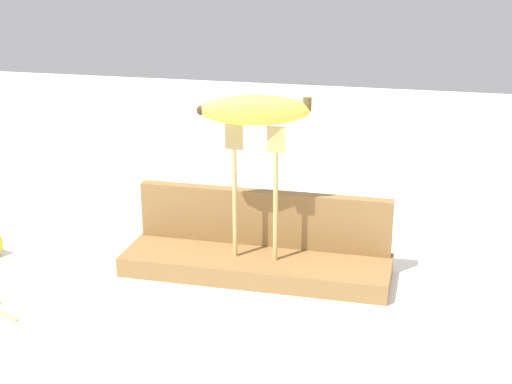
# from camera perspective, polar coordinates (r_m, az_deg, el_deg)

# --- Properties ---
(ground_plane) EXTENTS (3.00, 3.00, 0.00)m
(ground_plane) POSITION_cam_1_polar(r_m,az_deg,el_deg) (1.13, 0.00, -6.23)
(ground_plane) COLOR white
(wooden_board) EXTENTS (0.39, 0.12, 0.03)m
(wooden_board) POSITION_cam_1_polar(r_m,az_deg,el_deg) (1.12, 0.00, -5.55)
(wooden_board) COLOR olive
(wooden_board) RESTS_ON ground
(board_backstop) EXTENTS (0.39, 0.02, 0.09)m
(board_backstop) POSITION_cam_1_polar(r_m,az_deg,el_deg) (1.14, 0.57, -1.96)
(board_backstop) COLOR olive
(board_backstop) RESTS_ON wooden_board
(fork_stand_center) EXTENTS (0.09, 0.01, 0.20)m
(fork_stand_center) POSITION_cam_1_polar(r_m,az_deg,el_deg) (1.07, -0.07, 0.83)
(fork_stand_center) COLOR tan
(fork_stand_center) RESTS_ON wooden_board
(banana_raised_center) EXTENTS (0.16, 0.07, 0.04)m
(banana_raised_center) POSITION_cam_1_polar(r_m,az_deg,el_deg) (1.04, -0.08, 6.20)
(banana_raised_center) COLOR #DBD147
(banana_raised_center) RESTS_ON fork_stand_center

